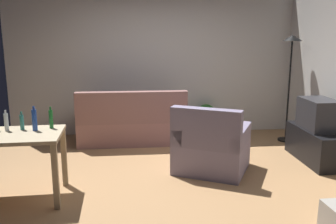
# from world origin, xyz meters

# --- Properties ---
(ground_plane) EXTENTS (5.20, 4.40, 0.02)m
(ground_plane) POSITION_xyz_m (0.00, 0.00, -0.01)
(ground_plane) COLOR tan
(wall_rear) EXTENTS (5.20, 0.10, 2.70)m
(wall_rear) POSITION_xyz_m (0.00, 2.20, 1.35)
(wall_rear) COLOR silver
(wall_rear) RESTS_ON ground_plane
(couch) EXTENTS (1.80, 0.84, 0.92)m
(couch) POSITION_xyz_m (-0.41, 1.59, 0.31)
(couch) COLOR #996B66
(couch) RESTS_ON ground_plane
(tv_stand) EXTENTS (0.44, 1.10, 0.48)m
(tv_stand) POSITION_xyz_m (2.25, 0.36, 0.24)
(tv_stand) COLOR black
(tv_stand) RESTS_ON ground_plane
(tv) EXTENTS (0.41, 0.60, 0.44)m
(tv) POSITION_xyz_m (2.25, 0.36, 0.70)
(tv) COLOR #2D2D33
(tv) RESTS_ON tv_stand
(torchiere_lamp) EXTENTS (0.32, 0.32, 1.81)m
(torchiere_lamp) POSITION_xyz_m (2.25, 1.40, 1.41)
(torchiere_lamp) COLOR black
(torchiere_lamp) RESTS_ON ground_plane
(desk) EXTENTS (1.22, 0.74, 0.76)m
(desk) POSITION_xyz_m (-1.78, -0.49, 0.65)
(desk) COLOR #C6B28E
(desk) RESTS_ON ground_plane
(potted_plant) EXTENTS (0.36, 0.36, 0.57)m
(potted_plant) POSITION_xyz_m (0.94, 1.90, 0.33)
(potted_plant) COLOR brown
(potted_plant) RESTS_ON ground_plane
(armchair) EXTENTS (1.19, 1.16, 0.92)m
(armchair) POSITION_xyz_m (0.64, 0.12, 0.32)
(armchair) COLOR gray
(armchair) RESTS_ON ground_plane
(bottle_clear) EXTENTS (0.05, 0.05, 0.24)m
(bottle_clear) POSITION_xyz_m (-1.80, -0.36, 0.86)
(bottle_clear) COLOR silver
(bottle_clear) RESTS_ON desk
(bottle_tall) EXTENTS (0.04, 0.04, 0.21)m
(bottle_tall) POSITION_xyz_m (-1.64, -0.33, 0.85)
(bottle_tall) COLOR teal
(bottle_tall) RESTS_ON desk
(bottle_blue) EXTENTS (0.06, 0.06, 0.28)m
(bottle_blue) POSITION_xyz_m (-1.49, -0.38, 0.88)
(bottle_blue) COLOR #2347A3
(bottle_blue) RESTS_ON desk
(bottle_green) EXTENTS (0.05, 0.05, 0.25)m
(bottle_green) POSITION_xyz_m (-1.33, -0.29, 0.87)
(bottle_green) COLOR #1E722D
(bottle_green) RESTS_ON desk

